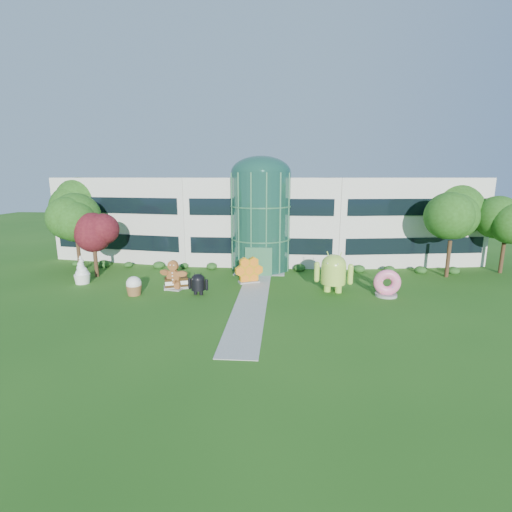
# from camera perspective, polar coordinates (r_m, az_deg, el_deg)

# --- Properties ---
(ground) EXTENTS (140.00, 140.00, 0.00)m
(ground) POSITION_cam_1_polar(r_m,az_deg,el_deg) (27.44, -0.95, -7.95)
(ground) COLOR #215114
(ground) RESTS_ON ground
(building) EXTENTS (46.00, 15.00, 9.30)m
(building) POSITION_cam_1_polar(r_m,az_deg,el_deg) (43.98, 1.25, 5.89)
(building) COLOR beige
(building) RESTS_ON ground
(atrium) EXTENTS (6.00, 6.00, 9.80)m
(atrium) POSITION_cam_1_polar(r_m,az_deg,el_deg) (38.00, 0.74, 5.29)
(atrium) COLOR #194738
(atrium) RESTS_ON ground
(walkway) EXTENTS (2.40, 20.00, 0.04)m
(walkway) POSITION_cam_1_polar(r_m,az_deg,el_deg) (29.31, -0.58, -6.58)
(walkway) COLOR #9E9E93
(walkway) RESTS_ON ground
(tree_red) EXTENTS (4.00, 4.00, 6.00)m
(tree_red) POSITION_cam_1_polar(r_m,az_deg,el_deg) (38.25, -23.62, 1.44)
(tree_red) COLOR #3F0C14
(tree_red) RESTS_ON ground
(trees_backdrop) EXTENTS (52.00, 8.00, 8.40)m
(trees_backdrop) POSITION_cam_1_polar(r_m,az_deg,el_deg) (39.08, 0.83, 4.44)
(trees_backdrop) COLOR #214711
(trees_backdrop) RESTS_ON ground
(android_green) EXTENTS (3.71, 2.89, 3.74)m
(android_green) POSITION_cam_1_polar(r_m,az_deg,el_deg) (31.19, 11.84, -2.14)
(android_green) COLOR #A1D143
(android_green) RESTS_ON ground
(android_black) EXTENTS (1.99, 1.52, 2.04)m
(android_black) POSITION_cam_1_polar(r_m,az_deg,el_deg) (30.43, -8.92, -4.05)
(android_black) COLOR black
(android_black) RESTS_ON ground
(donut) EXTENTS (2.24, 1.22, 2.24)m
(donut) POSITION_cam_1_polar(r_m,az_deg,el_deg) (31.47, 19.48, -3.88)
(donut) COLOR #D35082
(donut) RESTS_ON ground
(gingerbread) EXTENTS (2.95, 1.63, 2.57)m
(gingerbread) POSITION_cam_1_polar(r_m,az_deg,el_deg) (32.11, -12.58, -2.85)
(gingerbread) COLOR brown
(gingerbread) RESTS_ON ground
(ice_cream_sandwich) EXTENTS (2.37, 1.73, 0.95)m
(ice_cream_sandwich) POSITION_cam_1_polar(r_m,az_deg,el_deg) (32.69, -12.17, -4.04)
(ice_cream_sandwich) COLOR black
(ice_cream_sandwich) RESTS_ON ground
(honeycomb) EXTENTS (2.88, 1.97, 2.14)m
(honeycomb) POSITION_cam_1_polar(r_m,az_deg,el_deg) (33.40, -1.09, -2.36)
(honeycomb) COLOR orange
(honeycomb) RESTS_ON ground
(froyo) EXTENTS (1.77, 1.77, 2.54)m
(froyo) POSITION_cam_1_polar(r_m,az_deg,el_deg) (36.64, -25.27, -1.92)
(froyo) COLOR white
(froyo) RESTS_ON ground
(cupcake) EXTENTS (1.69, 1.69, 1.56)m
(cupcake) POSITION_cam_1_polar(r_m,az_deg,el_deg) (31.63, -18.27, -4.35)
(cupcake) COLOR white
(cupcake) RESTS_ON ground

